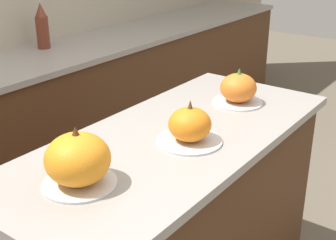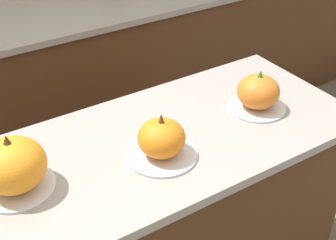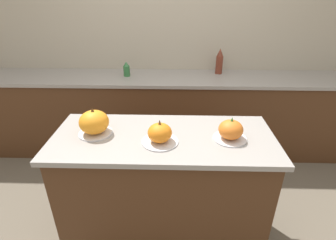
{
  "view_description": "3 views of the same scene",
  "coord_description": "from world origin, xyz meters",
  "px_view_note": "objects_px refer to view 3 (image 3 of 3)",
  "views": [
    {
      "loc": [
        -1.3,
        -0.93,
        1.65
      ],
      "look_at": [
        -0.08,
        -0.03,
        1.02
      ],
      "focal_mm": 50.0,
      "sensor_mm": 36.0,
      "label": 1
    },
    {
      "loc": [
        -0.65,
        -1.11,
        1.87
      ],
      "look_at": [
        0.04,
        -0.03,
        1.01
      ],
      "focal_mm": 50.0,
      "sensor_mm": 36.0,
      "label": 2
    },
    {
      "loc": [
        0.08,
        -1.52,
        1.82
      ],
      "look_at": [
        0.03,
        0.04,
        1.03
      ],
      "focal_mm": 28.0,
      "sensor_mm": 36.0,
      "label": 3
    }
  ],
  "objects_px": {
    "bottle_tall": "(219,62)",
    "bottle_short": "(127,69)",
    "pumpkin_cake_right": "(231,130)",
    "pumpkin_cake_left": "(94,123)",
    "pumpkin_cake_center": "(160,134)"
  },
  "relations": [
    {
      "from": "pumpkin_cake_left",
      "to": "pumpkin_cake_right",
      "type": "bearing_deg",
      "value": -3.03
    },
    {
      "from": "pumpkin_cake_left",
      "to": "bottle_short",
      "type": "xyz_separation_m",
      "value": [
        0.0,
        1.27,
        0.0
      ]
    },
    {
      "from": "pumpkin_cake_right",
      "to": "pumpkin_cake_left",
      "type": "bearing_deg",
      "value": 176.97
    },
    {
      "from": "bottle_tall",
      "to": "bottle_short",
      "type": "relative_size",
      "value": 1.76
    },
    {
      "from": "pumpkin_cake_left",
      "to": "pumpkin_cake_right",
      "type": "height_order",
      "value": "pumpkin_cake_left"
    },
    {
      "from": "pumpkin_cake_right",
      "to": "bottle_tall",
      "type": "distance_m",
      "value": 1.46
    },
    {
      "from": "pumpkin_cake_right",
      "to": "bottle_short",
      "type": "height_order",
      "value": "bottle_short"
    },
    {
      "from": "pumpkin_cake_left",
      "to": "pumpkin_cake_center",
      "type": "relative_size",
      "value": 0.96
    },
    {
      "from": "pumpkin_cake_right",
      "to": "bottle_short",
      "type": "xyz_separation_m",
      "value": [
        -0.9,
        1.32,
        0.02
      ]
    },
    {
      "from": "pumpkin_cake_right",
      "to": "bottle_tall",
      "type": "height_order",
      "value": "bottle_tall"
    },
    {
      "from": "pumpkin_cake_center",
      "to": "bottle_short",
      "type": "bearing_deg",
      "value": 108.01
    },
    {
      "from": "pumpkin_cake_center",
      "to": "bottle_tall",
      "type": "bearing_deg",
      "value": 68.61
    },
    {
      "from": "pumpkin_cake_left",
      "to": "bottle_tall",
      "type": "height_order",
      "value": "bottle_tall"
    },
    {
      "from": "bottle_tall",
      "to": "bottle_short",
      "type": "distance_m",
      "value": 1.04
    },
    {
      "from": "pumpkin_cake_left",
      "to": "bottle_short",
      "type": "relative_size",
      "value": 1.42
    }
  ]
}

